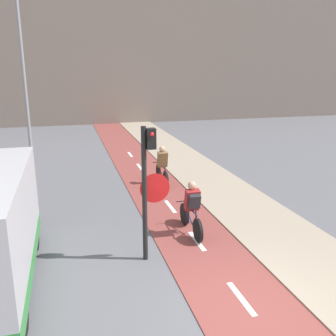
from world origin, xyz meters
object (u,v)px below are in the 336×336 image
traffic_light_pole (148,179)px  street_lamp_far (22,57)px  cyclist_near (192,209)px  cyclist_far (162,167)px

traffic_light_pole → street_lamp_far: street_lamp_far is taller
traffic_light_pole → cyclist_near: 2.07m
cyclist_far → cyclist_near: bearing=-94.5°
traffic_light_pole → cyclist_near: traffic_light_pole is taller
street_lamp_far → cyclist_far: street_lamp_far is taller
traffic_light_pole → cyclist_far: traffic_light_pole is taller
street_lamp_far → traffic_light_pole: bearing=-71.6°
traffic_light_pole → cyclist_far: bearing=72.6°
street_lamp_far → cyclist_near: street_lamp_far is taller
traffic_light_pole → cyclist_near: size_ratio=1.76×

